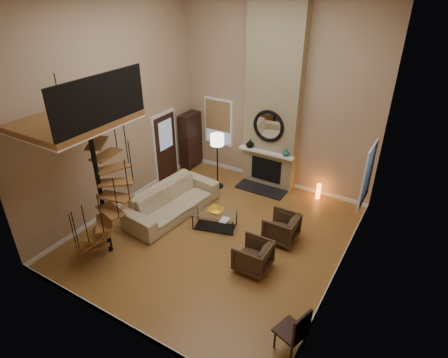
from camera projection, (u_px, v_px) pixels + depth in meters
The scene contains 32 objects.
ground at pixel (216, 235), 9.46m from camera, with size 6.00×6.50×0.01m, color #B07939.
back_wall at pixel (276, 95), 10.56m from camera, with size 6.00×0.02×5.50m, color tan.
front_wall at pixel (100, 201), 5.69m from camera, with size 6.00×0.02×5.50m, color tan.
left_wall at pixel (114, 109), 9.48m from camera, with size 0.02×6.50×5.50m, color tan.
right_wall at pixel (355, 164), 6.77m from camera, with size 0.02×6.50×5.50m, color tan.
baseboard_back at pixel (270, 179), 11.86m from camera, with size 6.00×0.02×0.12m, color white.
baseboard_front at pixel (123, 323), 6.99m from camera, with size 6.00×0.02×0.12m, color white.
baseboard_left at pixel (127, 200), 10.77m from camera, with size 0.02×6.50×0.12m, color white.
baseboard_right at pixel (334, 276), 8.08m from camera, with size 0.02×6.50×0.12m, color white.
chimney_breast at pixel (273, 97), 10.42m from camera, with size 1.60×0.38×5.50m, color #91815E.
hearth at pixel (261, 189), 11.37m from camera, with size 1.50×0.60×0.04m, color black.
firebox at pixel (266, 170), 11.33m from camera, with size 0.95×0.02×0.72m, color black.
mantel at pixel (266, 153), 10.98m from camera, with size 1.70×0.18×0.06m, color white.
mirror_frame at pixel (268, 126), 10.64m from camera, with size 0.94×0.94×0.10m, color black.
mirror_disc at pixel (269, 126), 10.65m from camera, with size 0.80×0.80×0.01m, color white.
vase_left at pixel (250, 144), 11.19m from camera, with size 0.24×0.24×0.25m, color black.
vase_right at pixel (286, 152), 10.68m from camera, with size 0.20×0.20×0.21m, color #164F4C.
window_back at pixel (218, 121), 11.94m from camera, with size 1.02×0.06×1.52m.
window_right at pixel (368, 174), 8.83m from camera, with size 0.06×1.02×1.52m.
entry_door at pixel (165, 146), 11.63m from camera, with size 0.10×1.05×2.16m.
loft at pixel (79, 118), 7.46m from camera, with size 1.70×2.20×1.09m.
spiral_stair at pixel (100, 185), 8.05m from camera, with size 1.47×1.47×4.06m.
hutch at pixel (191, 140), 12.36m from camera, with size 0.37×0.79×1.77m, color black.
sofa at pixel (172, 200), 10.12m from camera, with size 2.74×1.07×0.80m, color tan.
armchair_near at pixel (284, 229), 9.07m from camera, with size 0.74×0.76×0.69m, color #42301E.
armchair_far at pixel (256, 257), 8.17m from camera, with size 0.73×0.75×0.68m, color #42301E.
coffee_table at pixel (215, 219), 9.56m from camera, with size 1.19×0.83×0.43m.
bowl at pixel (216, 211), 9.50m from camera, with size 0.40×0.40×0.10m, color gold.
book at pixel (223, 220), 9.21m from camera, with size 0.20×0.27×0.03m, color gray.
floor_lamp at pixel (217, 144), 10.88m from camera, with size 0.40×0.40×1.71m.
accent_lamp at pixel (318, 191), 10.82m from camera, with size 0.13×0.13×0.46m, color orange.
side_chair at pixel (295, 331), 6.29m from camera, with size 0.58×0.58×0.99m.
Camera 1 is at (4.09, -6.41, 5.79)m, focal length 30.22 mm.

